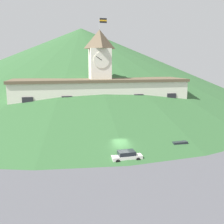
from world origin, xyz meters
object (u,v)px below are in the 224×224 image
at_px(car_silver_hatch, 114,143).
at_px(car_green_wagon, 178,146).
at_px(street_lamp_far_left, 70,119).
at_px(car_white_taxi, 126,156).
at_px(pedestrian, 67,136).
at_px(car_blue_van, 178,132).
at_px(street_lamp_left, 141,117).

bearing_deg(car_silver_hatch, car_green_wagon, -26.69).
height_order(street_lamp_far_left, car_white_taxi, street_lamp_far_left).
height_order(car_green_wagon, pedestrian, pedestrian).
bearing_deg(street_lamp_far_left, car_blue_van, -13.61).
bearing_deg(car_white_taxi, street_lamp_far_left, -65.36).
bearing_deg(car_silver_hatch, street_lamp_far_left, 124.64).
relative_size(street_lamp_left, car_blue_van, 0.84).
distance_m(street_lamp_left, car_silver_hatch, 11.57).
bearing_deg(car_green_wagon, car_blue_van, -119.71).
height_order(street_lamp_far_left, car_blue_van, street_lamp_far_left).
bearing_deg(pedestrian, car_white_taxi, 159.20).
relative_size(street_lamp_far_left, street_lamp_left, 1.06).
height_order(car_blue_van, car_white_taxi, car_blue_van).
distance_m(car_green_wagon, car_silver_hatch, 10.75).
distance_m(car_blue_van, pedestrian, 21.62).
xyz_separation_m(street_lamp_far_left, car_white_taxi, (7.33, -14.86, -2.66)).
distance_m(car_blue_van, car_white_taxi, 16.59).
height_order(car_blue_van, car_silver_hatch, car_blue_van).
distance_m(car_white_taxi, pedestrian, 14.28).
bearing_deg(car_green_wagon, street_lamp_far_left, -38.14).
distance_m(car_silver_hatch, pedestrian, 9.38).
bearing_deg(street_lamp_left, car_white_taxi, -116.34).
relative_size(car_green_wagon, pedestrian, 2.83).
distance_m(street_lamp_far_left, pedestrian, 4.11).
height_order(street_lamp_far_left, pedestrian, street_lamp_far_left).
bearing_deg(car_blue_van, pedestrian, -6.32).
bearing_deg(pedestrian, car_blue_van, -150.71).
height_order(car_green_wagon, car_silver_hatch, car_green_wagon).
distance_m(car_blue_van, car_green_wagon, 8.02).
height_order(street_lamp_far_left, street_lamp_left, street_lamp_far_left).
xyz_separation_m(car_blue_van, car_green_wagon, (-3.65, -7.14, -0.25)).
xyz_separation_m(car_silver_hatch, pedestrian, (-7.87, 5.10, 0.21)).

